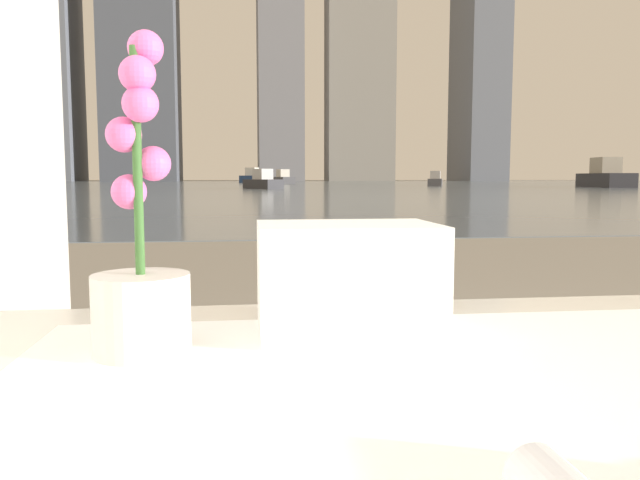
{
  "coord_description": "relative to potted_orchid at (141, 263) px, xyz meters",
  "views": [
    {
      "loc": [
        -0.39,
        -0.04,
        0.72
      ],
      "look_at": [
        -0.13,
        2.12,
        0.5
      ],
      "focal_mm": 35.0,
      "sensor_mm": 36.0,
      "label": 1
    }
  ],
  "objects": [
    {
      "name": "skyline_tower_0",
      "position": [
        -34.52,
        117.22,
        21.76
      ],
      "size": [
        10.69,
        12.4,
        44.73
      ],
      "color": "slate",
      "rests_on": "ground_plane"
    },
    {
      "name": "harbor_boat_2",
      "position": [
        16.22,
        50.35,
        -0.16
      ],
      "size": [
        2.16,
        3.49,
        1.24
      ],
      "color": "#4C4C51",
      "rests_on": "harbor_water"
    },
    {
      "name": "potted_orchid",
      "position": [
        0.0,
        0.0,
        0.0
      ],
      "size": [
        0.13,
        0.13,
        0.41
      ],
      "color": "silver",
      "rests_on": "bathtub"
    },
    {
      "name": "harbor_boat_0",
      "position": [
        4.57,
        69.52,
        -0.04
      ],
      "size": [
        2.55,
        4.48,
        1.59
      ],
      "color": "#4C4C51",
      "rests_on": "harbor_water"
    },
    {
      "name": "harbor_water",
      "position": [
        0.52,
        61.22,
        -0.6
      ],
      "size": [
        180.0,
        110.0,
        0.01
      ],
      "color": "slate",
      "rests_on": "ground_plane"
    },
    {
      "name": "harbor_boat_1",
      "position": [
        1.34,
        38.07,
        -0.17
      ],
      "size": [
        2.48,
        3.42,
        1.22
      ],
      "color": "#2D2D33",
      "rests_on": "harbor_water"
    },
    {
      "name": "harbor_boat_3",
      "position": [
        1.33,
        82.26,
        0.1
      ],
      "size": [
        3.44,
        5.56,
        1.97
      ],
      "color": "navy",
      "rests_on": "harbor_water"
    },
    {
      "name": "towel_stack",
      "position": [
        0.28,
        0.08,
        -0.04
      ],
      "size": [
        0.26,
        0.19,
        0.16
      ],
      "color": "white",
      "rests_on": "bathtub"
    },
    {
      "name": "harbor_boat_5",
      "position": [
        25.64,
        40.77,
        0.14
      ],
      "size": [
        2.64,
        5.82,
        2.11
      ],
      "color": "#2D2D33",
      "rests_on": "harbor_water"
    }
  ]
}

